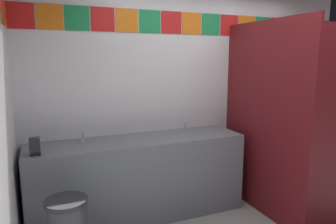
{
  "coord_description": "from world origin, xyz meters",
  "views": [
    {
      "loc": [
        -1.83,
        -1.92,
        1.74
      ],
      "look_at": [
        -0.68,
        0.84,
        1.21
      ],
      "focal_mm": 33.13,
      "sensor_mm": 36.0,
      "label": 1
    }
  ],
  "objects": [
    {
      "name": "faucet_left",
      "position": [
        -1.46,
        1.25,
        0.93
      ],
      "size": [
        0.04,
        0.1,
        0.14
      ],
      "color": "silver",
      "rests_on": "vanity_counter"
    },
    {
      "name": "faucet_right",
      "position": [
        -0.31,
        1.25,
        0.93
      ],
      "size": [
        0.04,
        0.1,
        0.14
      ],
      "color": "silver",
      "rests_on": "vanity_counter"
    },
    {
      "name": "stall_divider",
      "position": [
        0.59,
        0.51,
        1.06
      ],
      "size": [
        0.92,
        1.37,
        2.13
      ],
      "color": "maroon",
      "rests_on": "ground_plane"
    },
    {
      "name": "toilet",
      "position": [
        0.93,
        1.01,
        0.3
      ],
      "size": [
        0.39,
        0.49,
        0.74
      ],
      "color": "white",
      "rests_on": "ground_plane"
    },
    {
      "name": "vanity_counter",
      "position": [
        -0.88,
        1.16,
        0.45
      ],
      "size": [
        2.29,
        0.57,
        0.88
      ],
      "color": "slate",
      "rests_on": "ground_plane"
    },
    {
      "name": "soap_dispenser",
      "position": [
        -1.9,
        0.99,
        0.96
      ],
      "size": [
        0.09,
        0.09,
        0.16
      ],
      "color": "black",
      "rests_on": "vanity_counter"
    },
    {
      "name": "wall_back",
      "position": [
        0.0,
        1.48,
        1.37
      ],
      "size": [
        4.16,
        0.09,
        2.73
      ],
      "color": "silver",
      "rests_on": "ground_plane"
    }
  ]
}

